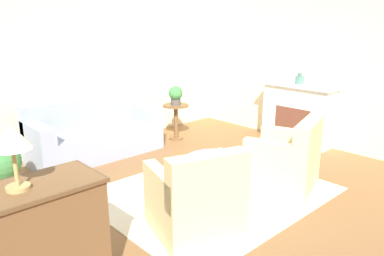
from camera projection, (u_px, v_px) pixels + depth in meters
The scene contains 14 objects.
ground_plane at pixel (212, 193), 4.96m from camera, with size 16.00×16.00×0.00m, color brown.
wall_back at pixel (93, 68), 6.67m from camera, with size 9.83×0.12×2.80m.
wall_right at pixel (331, 69), 6.53m from camera, with size 0.12×9.80×2.80m.
rug at pixel (212, 192), 4.95m from camera, with size 2.86×2.35×0.01m.
couch at pixel (95, 136), 6.27m from camera, with size 2.17×0.84×0.95m.
armchair_left at pixel (196, 201), 3.90m from camera, with size 1.04×1.04×0.96m.
armchair_right at pixel (286, 162), 5.01m from camera, with size 1.04×1.04×0.96m.
ottoman_table at pixel (216, 170), 4.94m from camera, with size 0.82×0.82×0.44m.
side_table at pixel (176, 116), 7.16m from camera, with size 0.50×0.50×0.67m.
fireplace at pixel (297, 112), 6.90m from camera, with size 0.44×1.40×1.11m.
dresser at pixel (26, 247), 2.86m from camera, with size 1.20×0.55×1.00m.
vase_mantel_near at pixel (300, 79), 6.72m from camera, with size 0.16×0.16×0.20m.
potted_plant_on_side_table at pixel (176, 95), 7.05m from camera, with size 0.27×0.27×0.36m.
table_lamp at pixel (12, 140), 2.63m from camera, with size 0.27×0.27×0.50m.
Camera 1 is at (-3.30, -3.13, 2.17)m, focal length 35.00 mm.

